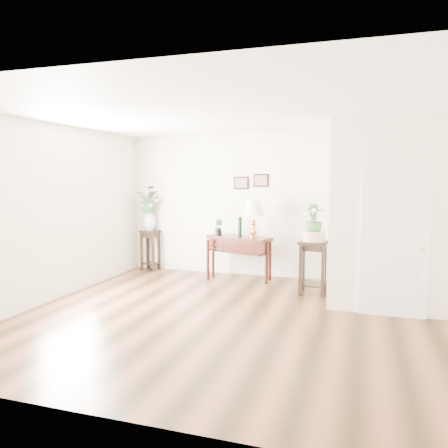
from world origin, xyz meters
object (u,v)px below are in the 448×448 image
at_px(console_table, 239,258).
at_px(plant_stand_b, 313,268).
at_px(plant_stand_a, 150,250).
at_px(table_lamp, 253,218).

bearing_deg(console_table, plant_stand_b, -4.18).
bearing_deg(plant_stand_b, plant_stand_a, 165.32).
bearing_deg(plant_stand_a, plant_stand_b, -14.68).
bearing_deg(table_lamp, plant_stand_a, 172.00).
height_order(console_table, plant_stand_b, plant_stand_b).
relative_size(table_lamp, plant_stand_a, 0.83).
relative_size(console_table, table_lamp, 1.79).
bearing_deg(plant_stand_a, table_lamp, -8.00).
xyz_separation_m(plant_stand_a, plant_stand_b, (3.50, -0.92, 0.02)).
height_order(table_lamp, plant_stand_b, table_lamp).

